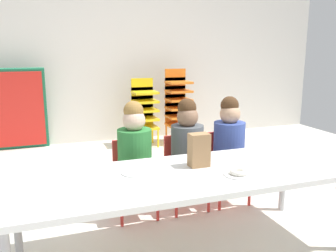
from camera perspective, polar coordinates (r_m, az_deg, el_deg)
The scene contains 13 objects.
ground_plane at distance 3.15m, azimuth 0.44°, elevation -12.27°, with size 6.61×4.75×0.02m.
back_wall at distance 5.18m, azimuth -8.77°, elevation 12.80°, with size 6.61×0.10×2.73m, color beige.
craft_table at distance 2.23m, azimuth 2.55°, elevation -8.57°, with size 2.17×0.75×0.55m.
seated_child_near_camera at distance 2.71m, azimuth -5.45°, elevation -3.72°, with size 0.33×0.33×0.92m.
seated_child_middle_seat at distance 2.84m, azimuth 3.05°, elevation -2.94°, with size 0.32×0.32×0.92m.
seated_child_far_right at distance 3.01m, azimuth 9.75°, elevation -2.27°, with size 0.34×0.34×0.92m.
kid_chair_yellow_stack at distance 4.83m, azimuth -3.85°, elevation 2.85°, with size 0.32×0.30×0.92m.
kid_chair_orange_stack at distance 4.97m, azimuth 1.56°, elevation 3.85°, with size 0.32×0.30×1.04m.
folded_activity_table at distance 4.96m, azimuth -24.15°, elevation 2.31°, with size 0.90×0.29×1.09m.
paper_bag_brown at distance 2.32m, azimuth 5.03°, elevation -3.88°, with size 0.13×0.09×0.22m, color #9E754C.
paper_plate_near_edge at distance 2.21m, azimuth 11.30°, elevation -7.72°, with size 0.18×0.18×0.01m, color white.
paper_plate_center_table at distance 2.22m, azimuth -5.25°, elevation -7.47°, with size 0.18×0.18×0.01m, color white.
donut_powdered_on_plate at distance 2.21m, azimuth 11.32°, elevation -7.24°, with size 0.11×0.11×0.03m, color white.
Camera 1 is at (-0.98, -2.71, 1.29)m, focal length 37.75 mm.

